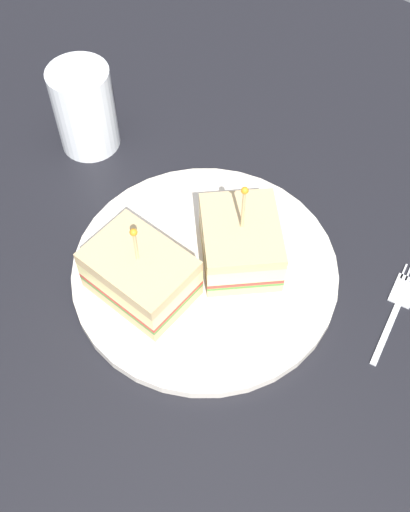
{
  "coord_description": "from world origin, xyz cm",
  "views": [
    {
      "loc": [
        -21.48,
        26.3,
        52.79
      ],
      "look_at": [
        0.0,
        0.0,
        3.14
      ],
      "focal_mm": 43.12,
      "sensor_mm": 36.0,
      "label": 1
    }
  ],
  "objects_px": {
    "plate": "(205,270)",
    "fork": "(399,302)",
    "sandwich_half_front": "(240,242)",
    "drink_glass": "(85,112)",
    "sandwich_half_back": "(140,274)"
  },
  "relations": [
    {
      "from": "sandwich_half_front",
      "to": "fork",
      "type": "distance_m",
      "value": 0.17
    },
    {
      "from": "plate",
      "to": "fork",
      "type": "xyz_separation_m",
      "value": [
        -0.17,
        -0.09,
        -0.0
      ]
    },
    {
      "from": "plate",
      "to": "fork",
      "type": "bearing_deg",
      "value": -151.0
    },
    {
      "from": "sandwich_half_front",
      "to": "fork",
      "type": "xyz_separation_m",
      "value": [
        -0.15,
        -0.06,
        -0.04
      ]
    },
    {
      "from": "plate",
      "to": "drink_glass",
      "type": "distance_m",
      "value": 0.23
    },
    {
      "from": "sandwich_half_front",
      "to": "sandwich_half_back",
      "type": "bearing_deg",
      "value": 60.91
    },
    {
      "from": "plate",
      "to": "sandwich_half_front",
      "type": "distance_m",
      "value": 0.05
    },
    {
      "from": "sandwich_half_front",
      "to": "drink_glass",
      "type": "xyz_separation_m",
      "value": [
        0.24,
        -0.03,
        0.01
      ]
    },
    {
      "from": "sandwich_half_back",
      "to": "sandwich_half_front",
      "type": "bearing_deg",
      "value": -119.09
    },
    {
      "from": "drink_glass",
      "to": "fork",
      "type": "bearing_deg",
      "value": -174.8
    },
    {
      "from": "fork",
      "to": "plate",
      "type": "bearing_deg",
      "value": 29.0
    },
    {
      "from": "sandwich_half_front",
      "to": "plate",
      "type": "bearing_deg",
      "value": 58.76
    },
    {
      "from": "sandwich_half_front",
      "to": "drink_glass",
      "type": "relative_size",
      "value": 1.12
    },
    {
      "from": "sandwich_half_front",
      "to": "drink_glass",
      "type": "height_order",
      "value": "sandwich_half_front"
    },
    {
      "from": "plate",
      "to": "sandwich_half_front",
      "type": "bearing_deg",
      "value": -121.24
    }
  ]
}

